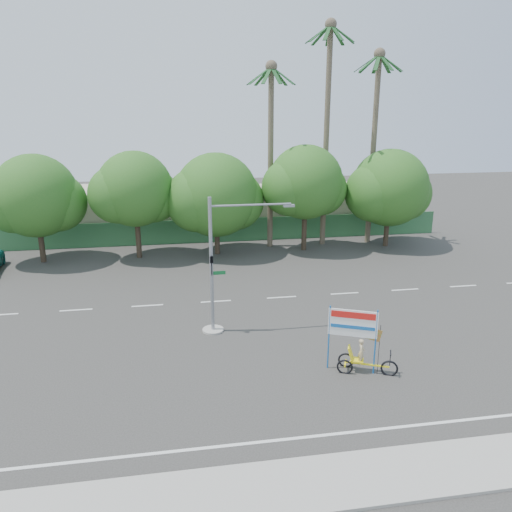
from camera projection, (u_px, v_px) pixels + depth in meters
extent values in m
plane|color=#33302D|center=(276.00, 365.00, 22.44)|extent=(120.00, 120.00, 0.00)
cube|color=gray|center=(325.00, 483.00, 15.34)|extent=(50.00, 2.40, 0.12)
cube|color=#336B3D|center=(225.00, 230.00, 42.45)|extent=(38.00, 0.08, 2.00)
cube|color=#BFB698|center=(109.00, 212.00, 44.84)|extent=(12.00, 8.00, 4.00)
cube|color=#BFB698|center=(303.00, 208.00, 47.72)|extent=(14.00, 8.00, 3.60)
cylinder|color=#473828|center=(41.00, 239.00, 36.72)|extent=(0.40, 0.40, 3.52)
sphere|color=#1E611C|center=(35.00, 196.00, 35.80)|extent=(6.00, 6.00, 6.00)
sphere|color=#1E611C|center=(57.00, 202.00, 36.46)|extent=(4.32, 4.32, 4.32)
sphere|color=#1E611C|center=(15.00, 201.00, 35.44)|extent=(4.56, 4.56, 4.56)
cylinder|color=#473828|center=(138.00, 234.00, 37.79)|extent=(0.40, 0.40, 3.74)
sphere|color=#1E611C|center=(135.00, 189.00, 36.81)|extent=(5.60, 5.60, 5.60)
sphere|color=#1E611C|center=(153.00, 196.00, 37.46)|extent=(4.03, 4.03, 4.03)
sphere|color=#1E611C|center=(117.00, 195.00, 36.47)|extent=(4.26, 4.26, 4.26)
cylinder|color=#473828|center=(217.00, 233.00, 38.80)|extent=(0.40, 0.40, 3.30)
sphere|color=#1E611C|center=(216.00, 195.00, 37.93)|extent=(6.40, 6.40, 6.40)
sphere|color=#1E611C|center=(234.00, 201.00, 38.59)|extent=(4.61, 4.61, 4.61)
sphere|color=#1E611C|center=(197.00, 200.00, 37.55)|extent=(4.86, 4.86, 4.86)
cylinder|color=#473828|center=(304.00, 226.00, 39.82)|extent=(0.40, 0.40, 3.87)
sphere|color=#1E611C|center=(306.00, 182.00, 38.80)|extent=(5.80, 5.80, 5.80)
sphere|color=#1E611C|center=(320.00, 189.00, 39.46)|extent=(4.18, 4.18, 4.18)
sphere|color=#1E611C|center=(290.00, 188.00, 38.46)|extent=(4.41, 4.41, 4.41)
cylinder|color=#473828|center=(387.00, 226.00, 40.98)|extent=(0.40, 0.40, 3.43)
sphere|color=#1E611C|center=(390.00, 188.00, 40.08)|extent=(6.20, 6.20, 6.20)
sphere|color=#1E611C|center=(404.00, 193.00, 40.74)|extent=(4.46, 4.46, 4.46)
sphere|color=#1E611C|center=(374.00, 193.00, 39.71)|extent=(4.71, 4.71, 4.71)
cylinder|color=#70604C|center=(326.00, 141.00, 39.65)|extent=(0.44, 0.44, 17.00)
sphere|color=#70604C|center=(331.00, 24.00, 37.18)|extent=(0.90, 0.90, 0.90)
cube|color=#1C4C21|center=(342.00, 34.00, 37.52)|extent=(1.91, 0.28, 1.36)
cube|color=#1C4C21|center=(337.00, 35.00, 38.06)|extent=(1.65, 1.44, 1.36)
cube|color=#1C4C21|center=(329.00, 35.00, 38.28)|extent=(0.61, 1.93, 1.36)
cube|color=#1C4C21|center=(321.00, 35.00, 38.07)|extent=(1.20, 1.80, 1.36)
cube|color=#1C4C21|center=(318.00, 34.00, 37.54)|extent=(1.89, 0.92, 1.36)
cube|color=#1C4C21|center=(320.00, 33.00, 36.93)|extent=(1.89, 0.92, 1.36)
cube|color=#1C4C21|center=(328.00, 32.00, 36.53)|extent=(1.20, 1.80, 1.36)
cube|color=#1C4C21|center=(336.00, 32.00, 36.52)|extent=(0.61, 1.93, 1.36)
cube|color=#1C4C21|center=(342.00, 33.00, 36.92)|extent=(1.65, 1.44, 1.36)
cylinder|color=#70604C|center=(373.00, 153.00, 40.56)|extent=(0.44, 0.44, 15.00)
sphere|color=#70604C|center=(380.00, 54.00, 38.39)|extent=(0.90, 0.90, 0.90)
cube|color=#1C4C21|center=(390.00, 63.00, 38.73)|extent=(1.91, 0.28, 1.36)
cube|color=#1C4C21|center=(385.00, 64.00, 39.27)|extent=(1.65, 1.44, 1.36)
cube|color=#1C4C21|center=(376.00, 64.00, 39.48)|extent=(0.61, 1.93, 1.36)
cube|color=#1C4C21|center=(369.00, 64.00, 39.28)|extent=(1.20, 1.80, 1.36)
cube|color=#1C4C21|center=(367.00, 63.00, 38.75)|extent=(1.89, 0.92, 1.36)
cube|color=#1C4C21|center=(370.00, 62.00, 38.14)|extent=(1.89, 0.92, 1.36)
cube|color=#1C4C21|center=(377.00, 62.00, 37.74)|extent=(1.20, 1.80, 1.36)
cube|color=#1C4C21|center=(386.00, 62.00, 37.73)|extent=(0.61, 1.93, 1.36)
cube|color=#1C4C21|center=(391.00, 62.00, 38.12)|extent=(1.65, 1.44, 1.36)
cylinder|color=#70604C|center=(271.00, 161.00, 39.37)|extent=(0.44, 0.44, 14.00)
sphere|color=#70604C|center=(271.00, 66.00, 37.34)|extent=(0.90, 0.90, 0.90)
cube|color=#1C4C21|center=(283.00, 76.00, 37.68)|extent=(1.91, 0.28, 1.36)
cube|color=#1C4C21|center=(279.00, 76.00, 38.22)|extent=(1.65, 1.44, 1.36)
cube|color=#1C4C21|center=(271.00, 76.00, 38.44)|extent=(0.61, 1.93, 1.36)
cube|color=#1C4C21|center=(263.00, 76.00, 38.23)|extent=(1.20, 1.80, 1.36)
cube|color=#1C4C21|center=(259.00, 76.00, 37.70)|extent=(1.89, 0.92, 1.36)
cube|color=#1C4C21|center=(260.00, 75.00, 37.09)|extent=(1.89, 0.92, 1.36)
cube|color=#1C4C21|center=(267.00, 75.00, 36.69)|extent=(1.20, 1.80, 1.36)
cube|color=#1C4C21|center=(276.00, 75.00, 36.69)|extent=(0.61, 1.93, 1.36)
cube|color=#1C4C21|center=(282.00, 75.00, 37.08)|extent=(1.65, 1.44, 1.36)
cylinder|color=gray|center=(213.00, 330.00, 25.81)|extent=(1.10, 1.10, 0.10)
cylinder|color=gray|center=(211.00, 267.00, 24.81)|extent=(0.18, 0.18, 7.00)
cylinder|color=gray|center=(251.00, 205.00, 24.24)|extent=(4.00, 0.10, 0.10)
cube|color=gray|center=(289.00, 206.00, 24.57)|extent=(0.55, 0.20, 0.12)
imported|color=black|center=(212.00, 266.00, 24.57)|extent=(0.16, 0.20, 1.00)
cube|color=#14662D|center=(219.00, 273.00, 24.97)|extent=(0.70, 0.04, 0.18)
torus|color=black|center=(389.00, 368.00, 21.47)|extent=(0.72, 0.38, 0.75)
torus|color=black|center=(346.00, 360.00, 22.20)|extent=(0.67, 0.35, 0.70)
torus|color=black|center=(345.00, 367.00, 21.63)|extent=(0.67, 0.35, 0.70)
cube|color=yellow|center=(367.00, 364.00, 21.67)|extent=(1.74, 0.82, 0.07)
cube|color=yellow|center=(345.00, 363.00, 21.91)|extent=(0.33, 0.63, 0.06)
cube|color=yellow|center=(357.00, 360.00, 21.73)|extent=(0.69, 0.65, 0.07)
cube|color=yellow|center=(351.00, 353.00, 21.71)|extent=(0.42, 0.53, 0.60)
cylinder|color=black|center=(390.00, 359.00, 21.34)|extent=(0.04, 0.04, 0.61)
cube|color=black|center=(391.00, 353.00, 21.25)|extent=(0.24, 0.47, 0.04)
imported|color=#CCB284|center=(362.00, 352.00, 21.57)|extent=(0.44, 0.51, 1.19)
cylinder|color=#1860B4|center=(329.00, 337.00, 21.76)|extent=(0.08, 0.08, 2.98)
cylinder|color=#1860B4|center=(375.00, 342.00, 21.29)|extent=(0.08, 0.08, 2.98)
cube|color=white|center=(353.00, 323.00, 21.30)|extent=(1.94, 0.89, 1.21)
cube|color=red|center=(353.00, 315.00, 21.15)|extent=(1.72, 0.77, 0.29)
cube|color=#1860B4|center=(353.00, 327.00, 21.31)|extent=(1.72, 0.77, 0.15)
cylinder|color=black|center=(379.00, 350.00, 21.35)|extent=(0.03, 0.03, 2.32)
cube|color=red|center=(371.00, 334.00, 21.23)|extent=(0.90, 0.41, 0.72)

